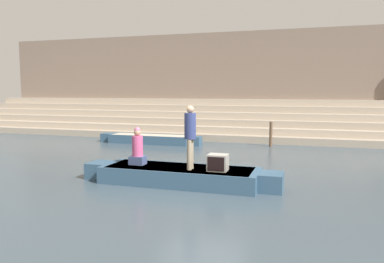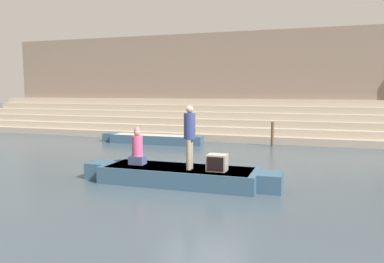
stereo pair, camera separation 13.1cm
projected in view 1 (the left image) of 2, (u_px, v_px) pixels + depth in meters
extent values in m
plane|color=#3D4C56|center=(203.00, 180.00, 11.12)|extent=(120.00, 120.00, 0.00)
cube|color=tan|center=(252.00, 136.00, 20.63)|extent=(36.00, 3.62, 0.36)
cube|color=#B2A28D|center=(253.00, 129.00, 20.88)|extent=(36.00, 3.01, 0.36)
cube|color=tan|center=(254.00, 122.00, 21.13)|extent=(36.00, 2.41, 0.36)
cube|color=#B2A28D|center=(255.00, 115.00, 21.37)|extent=(36.00, 1.81, 0.36)
cube|color=tan|center=(256.00, 109.00, 21.62)|extent=(36.00, 1.21, 0.36)
cube|color=#B2A28D|center=(257.00, 102.00, 21.87)|extent=(36.00, 0.60, 0.36)
cube|color=#7F6B5B|center=(259.00, 84.00, 22.60)|extent=(34.20, 1.20, 6.15)
cube|color=#4C4037|center=(257.00, 130.00, 22.32)|extent=(34.20, 0.12, 0.60)
cube|color=#33516B|center=(179.00, 175.00, 10.68)|extent=(4.52, 1.43, 0.48)
cube|color=#993328|center=(179.00, 168.00, 10.66)|extent=(4.15, 1.33, 0.05)
cube|color=#33516B|center=(271.00, 182.00, 9.92)|extent=(0.63, 0.79, 0.48)
cube|color=#33516B|center=(100.00, 170.00, 11.45)|extent=(0.63, 0.79, 0.48)
cylinder|color=olive|center=(168.00, 164.00, 11.64)|extent=(2.31, 0.04, 0.04)
cylinder|color=gray|center=(191.00, 154.00, 10.41)|extent=(0.13, 0.13, 0.85)
cylinder|color=gray|center=(189.00, 155.00, 10.25)|extent=(0.13, 0.13, 0.85)
cylinder|color=navy|center=(190.00, 126.00, 10.25)|extent=(0.32, 0.32, 0.71)
sphere|color=tan|center=(190.00, 109.00, 10.20)|extent=(0.20, 0.20, 0.20)
cube|color=#3D4C75|center=(138.00, 160.00, 11.06)|extent=(0.45, 0.35, 0.25)
cylinder|color=#C64C7F|center=(138.00, 146.00, 11.01)|extent=(0.32, 0.32, 0.60)
sphere|color=tan|center=(137.00, 132.00, 10.97)|extent=(0.20, 0.20, 0.20)
sphere|color=pink|center=(137.00, 130.00, 10.96)|extent=(0.17, 0.17, 0.17)
cube|color=#9E998E|center=(218.00, 162.00, 10.17)|extent=(0.53, 0.43, 0.45)
cube|color=black|center=(216.00, 164.00, 9.97)|extent=(0.45, 0.02, 0.37)
cube|color=#33516B|center=(150.00, 139.00, 18.89)|extent=(4.19, 1.03, 0.44)
cube|color=beige|center=(150.00, 135.00, 18.87)|extent=(3.85, 0.93, 0.05)
cube|color=#33516B|center=(195.00, 141.00, 18.18)|extent=(0.59, 0.56, 0.44)
cube|color=#33516B|center=(108.00, 137.00, 19.60)|extent=(0.59, 0.56, 0.44)
cylinder|color=brown|center=(271.00, 134.00, 17.81)|extent=(0.15, 0.15, 1.19)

